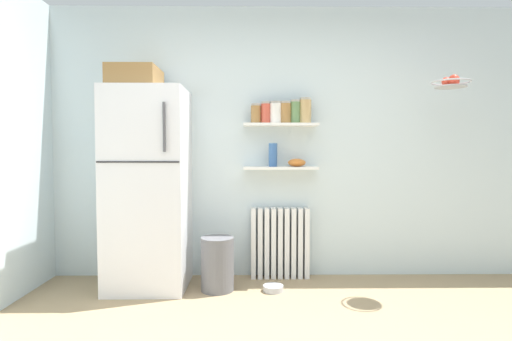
# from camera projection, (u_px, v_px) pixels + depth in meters

# --- Properties ---
(back_wall) EXTENTS (7.04, 0.10, 2.60)m
(back_wall) POSITION_uv_depth(u_px,v_px,m) (280.00, 143.00, 3.88)
(back_wall) COLOR silver
(back_wall) RESTS_ON ground_plane
(refrigerator) EXTENTS (0.68, 0.67, 1.95)m
(refrigerator) POSITION_uv_depth(u_px,v_px,m) (148.00, 184.00, 3.52)
(refrigerator) COLOR silver
(refrigerator) RESTS_ON ground_plane
(radiator) EXTENTS (0.56, 0.12, 0.67)m
(radiator) POSITION_uv_depth(u_px,v_px,m) (280.00, 243.00, 3.80)
(radiator) COLOR white
(radiator) RESTS_ON ground_plane
(wall_shelf_lower) EXTENTS (0.70, 0.22, 0.02)m
(wall_shelf_lower) POSITION_uv_depth(u_px,v_px,m) (280.00, 168.00, 3.73)
(wall_shelf_lower) COLOR white
(wall_shelf_upper) EXTENTS (0.70, 0.22, 0.02)m
(wall_shelf_upper) POSITION_uv_depth(u_px,v_px,m) (281.00, 125.00, 3.71)
(wall_shelf_upper) COLOR white
(storage_jar_0) EXTENTS (0.10, 0.10, 0.18)m
(storage_jar_0) POSITION_uv_depth(u_px,v_px,m) (256.00, 114.00, 3.70)
(storage_jar_0) COLOR olive
(storage_jar_0) RESTS_ON wall_shelf_upper
(storage_jar_1) EXTENTS (0.09, 0.09, 0.20)m
(storage_jar_1) POSITION_uv_depth(u_px,v_px,m) (266.00, 113.00, 3.70)
(storage_jar_1) COLOR #C64C38
(storage_jar_1) RESTS_ON wall_shelf_upper
(storage_jar_2) EXTENTS (0.11, 0.11, 0.20)m
(storage_jar_2) POSITION_uv_depth(u_px,v_px,m) (276.00, 113.00, 3.71)
(storage_jar_2) COLOR silver
(storage_jar_2) RESTS_ON wall_shelf_upper
(storage_jar_3) EXTENTS (0.11, 0.11, 0.21)m
(storage_jar_3) POSITION_uv_depth(u_px,v_px,m) (286.00, 113.00, 3.71)
(storage_jar_3) COLOR olive
(storage_jar_3) RESTS_ON wall_shelf_upper
(storage_jar_4) EXTENTS (0.10, 0.10, 0.22)m
(storage_jar_4) POSITION_uv_depth(u_px,v_px,m) (295.00, 112.00, 3.71)
(storage_jar_4) COLOR #5B7F4C
(storage_jar_4) RESTS_ON wall_shelf_upper
(storage_jar_5) EXTENTS (0.11, 0.11, 0.24)m
(storage_jar_5) POSITION_uv_depth(u_px,v_px,m) (305.00, 111.00, 3.71)
(storage_jar_5) COLOR tan
(storage_jar_5) RESTS_ON wall_shelf_upper
(vase) EXTENTS (0.08, 0.08, 0.22)m
(vase) POSITION_uv_depth(u_px,v_px,m) (273.00, 155.00, 3.72)
(vase) COLOR #38609E
(vase) RESTS_ON wall_shelf_lower
(shelf_bowl) EXTENTS (0.17, 0.17, 0.08)m
(shelf_bowl) POSITION_uv_depth(u_px,v_px,m) (297.00, 163.00, 3.73)
(shelf_bowl) COLOR orange
(shelf_bowl) RESTS_ON wall_shelf_lower
(trash_bin) EXTENTS (0.29, 0.29, 0.47)m
(trash_bin) POSITION_uv_depth(u_px,v_px,m) (217.00, 264.00, 3.45)
(trash_bin) COLOR slate
(trash_bin) RESTS_ON ground_plane
(pet_food_bowl) EXTENTS (0.18, 0.18, 0.05)m
(pet_food_bowl) POSITION_uv_depth(u_px,v_px,m) (273.00, 288.00, 3.44)
(pet_food_bowl) COLOR #B7B7BC
(pet_food_bowl) RESTS_ON ground_plane
(hanging_fruit_basket) EXTENTS (0.32, 0.32, 0.10)m
(hanging_fruit_basket) POSITION_uv_depth(u_px,v_px,m) (451.00, 82.00, 3.34)
(hanging_fruit_basket) COLOR #B2B2B7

